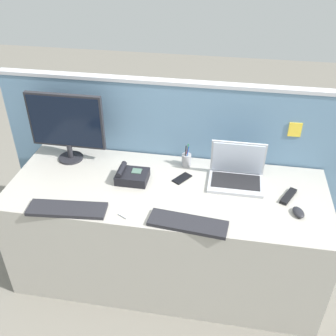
{
  "coord_description": "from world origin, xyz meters",
  "views": [
    {
      "loc": [
        0.35,
        -1.96,
        2.24
      ],
      "look_at": [
        0.0,
        0.05,
        0.87
      ],
      "focal_mm": 41.94,
      "sensor_mm": 36.0,
      "label": 1
    }
  ],
  "objects_px": {
    "desk_phone": "(132,176)",
    "pen_cup": "(186,160)",
    "keyboard_spare": "(67,209)",
    "computer_mouse_right_hand": "(298,212)",
    "laptop": "(237,172)",
    "cell_phone_silver_slab": "(129,211)",
    "desktop_monitor": "(66,124)",
    "tv_remote": "(288,196)",
    "cell_phone_black_slab": "(182,178)",
    "keyboard_main": "(188,223)"
  },
  "relations": [
    {
      "from": "computer_mouse_right_hand",
      "to": "cell_phone_black_slab",
      "type": "xyz_separation_m",
      "value": [
        -0.71,
        0.24,
        -0.01
      ]
    },
    {
      "from": "pen_cup",
      "to": "tv_remote",
      "type": "height_order",
      "value": "pen_cup"
    },
    {
      "from": "desktop_monitor",
      "to": "pen_cup",
      "type": "relative_size",
      "value": 3.01
    },
    {
      "from": "keyboard_main",
      "to": "cell_phone_black_slab",
      "type": "height_order",
      "value": "keyboard_main"
    },
    {
      "from": "desk_phone",
      "to": "pen_cup",
      "type": "bearing_deg",
      "value": 35.67
    },
    {
      "from": "computer_mouse_right_hand",
      "to": "tv_remote",
      "type": "height_order",
      "value": "computer_mouse_right_hand"
    },
    {
      "from": "pen_cup",
      "to": "tv_remote",
      "type": "distance_m",
      "value": 0.71
    },
    {
      "from": "laptop",
      "to": "keyboard_spare",
      "type": "xyz_separation_m",
      "value": [
        -0.96,
        -0.47,
        -0.06
      ]
    },
    {
      "from": "pen_cup",
      "to": "cell_phone_silver_slab",
      "type": "height_order",
      "value": "pen_cup"
    },
    {
      "from": "laptop",
      "to": "tv_remote",
      "type": "bearing_deg",
      "value": -20.68
    },
    {
      "from": "tv_remote",
      "to": "desktop_monitor",
      "type": "bearing_deg",
      "value": -161.04
    },
    {
      "from": "keyboard_spare",
      "to": "pen_cup",
      "type": "height_order",
      "value": "pen_cup"
    },
    {
      "from": "cell_phone_black_slab",
      "to": "cell_phone_silver_slab",
      "type": "distance_m",
      "value": 0.46
    },
    {
      "from": "desk_phone",
      "to": "cell_phone_silver_slab",
      "type": "distance_m",
      "value": 0.31
    },
    {
      "from": "cell_phone_silver_slab",
      "to": "keyboard_spare",
      "type": "bearing_deg",
      "value": -144.07
    },
    {
      "from": "tv_remote",
      "to": "keyboard_spare",
      "type": "bearing_deg",
      "value": -138.12
    },
    {
      "from": "laptop",
      "to": "keyboard_spare",
      "type": "height_order",
      "value": "laptop"
    },
    {
      "from": "laptop",
      "to": "keyboard_main",
      "type": "height_order",
      "value": "laptop"
    },
    {
      "from": "cell_phone_black_slab",
      "to": "tv_remote",
      "type": "bearing_deg",
      "value": 26.49
    },
    {
      "from": "desk_phone",
      "to": "tv_remote",
      "type": "distance_m",
      "value": 0.99
    },
    {
      "from": "pen_cup",
      "to": "desktop_monitor",
      "type": "bearing_deg",
      "value": -176.82
    },
    {
      "from": "computer_mouse_right_hand",
      "to": "desktop_monitor",
      "type": "bearing_deg",
      "value": 149.16
    },
    {
      "from": "keyboard_main",
      "to": "keyboard_spare",
      "type": "bearing_deg",
      "value": -174.76
    },
    {
      "from": "keyboard_spare",
      "to": "computer_mouse_right_hand",
      "type": "height_order",
      "value": "computer_mouse_right_hand"
    },
    {
      "from": "desktop_monitor",
      "to": "desk_phone",
      "type": "xyz_separation_m",
      "value": [
        0.49,
        -0.19,
        -0.24
      ]
    },
    {
      "from": "desk_phone",
      "to": "computer_mouse_right_hand",
      "type": "distance_m",
      "value": 1.04
    },
    {
      "from": "desktop_monitor",
      "to": "keyboard_main",
      "type": "distance_m",
      "value": 1.09
    },
    {
      "from": "desktop_monitor",
      "to": "tv_remote",
      "type": "distance_m",
      "value": 1.51
    },
    {
      "from": "computer_mouse_right_hand",
      "to": "keyboard_spare",
      "type": "bearing_deg",
      "value": 170.65
    },
    {
      "from": "laptop",
      "to": "cell_phone_black_slab",
      "type": "relative_size",
      "value": 2.62
    },
    {
      "from": "pen_cup",
      "to": "cell_phone_silver_slab",
      "type": "xyz_separation_m",
      "value": [
        -0.26,
        -0.54,
        -0.04
      ]
    },
    {
      "from": "desktop_monitor",
      "to": "computer_mouse_right_hand",
      "type": "height_order",
      "value": "desktop_monitor"
    },
    {
      "from": "desktop_monitor",
      "to": "pen_cup",
      "type": "xyz_separation_m",
      "value": [
        0.81,
        0.05,
        -0.22
      ]
    },
    {
      "from": "keyboard_spare",
      "to": "cell_phone_black_slab",
      "type": "xyz_separation_m",
      "value": [
        0.62,
        0.43,
        -0.01
      ]
    },
    {
      "from": "laptop",
      "to": "keyboard_main",
      "type": "xyz_separation_m",
      "value": [
        -0.25,
        -0.47,
        -0.06
      ]
    },
    {
      "from": "laptop",
      "to": "keyboard_main",
      "type": "bearing_deg",
      "value": -117.94
    },
    {
      "from": "cell_phone_black_slab",
      "to": "keyboard_main",
      "type": "bearing_deg",
      "value": -44.14
    },
    {
      "from": "desk_phone",
      "to": "cell_phone_silver_slab",
      "type": "relative_size",
      "value": 1.61
    },
    {
      "from": "desktop_monitor",
      "to": "desk_phone",
      "type": "distance_m",
      "value": 0.57
    },
    {
      "from": "laptop",
      "to": "cell_phone_silver_slab",
      "type": "distance_m",
      "value": 0.74
    },
    {
      "from": "computer_mouse_right_hand",
      "to": "cell_phone_black_slab",
      "type": "relative_size",
      "value": 0.76
    },
    {
      "from": "desk_phone",
      "to": "desktop_monitor",
      "type": "bearing_deg",
      "value": 158.77
    },
    {
      "from": "desk_phone",
      "to": "computer_mouse_right_hand",
      "type": "xyz_separation_m",
      "value": [
        1.03,
        -0.16,
        -0.02
      ]
    },
    {
      "from": "keyboard_spare",
      "to": "tv_remote",
      "type": "xyz_separation_m",
      "value": [
        1.29,
        0.35,
        -0.0
      ]
    },
    {
      "from": "desk_phone",
      "to": "cell_phone_silver_slab",
      "type": "height_order",
      "value": "desk_phone"
    },
    {
      "from": "desk_phone",
      "to": "pen_cup",
      "type": "distance_m",
      "value": 0.4
    },
    {
      "from": "desk_phone",
      "to": "laptop",
      "type": "bearing_deg",
      "value": 9.45
    },
    {
      "from": "desk_phone",
      "to": "keyboard_main",
      "type": "xyz_separation_m",
      "value": [
        0.41,
        -0.36,
        -0.02
      ]
    },
    {
      "from": "desk_phone",
      "to": "pen_cup",
      "type": "xyz_separation_m",
      "value": [
        0.33,
        0.23,
        0.01
      ]
    },
    {
      "from": "keyboard_spare",
      "to": "tv_remote",
      "type": "distance_m",
      "value": 1.33
    }
  ]
}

